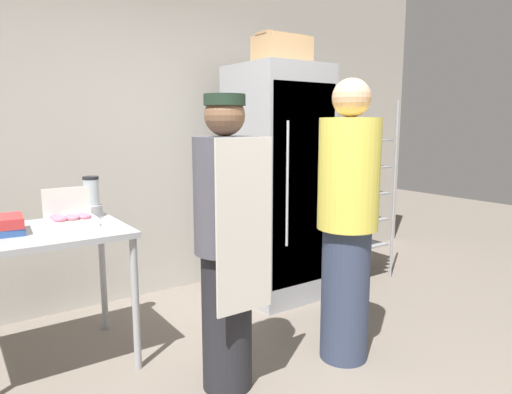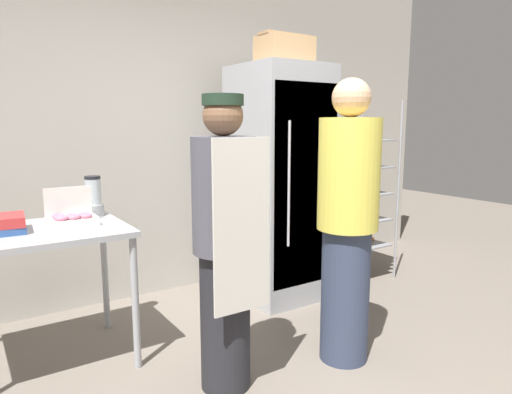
# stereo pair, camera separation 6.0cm
# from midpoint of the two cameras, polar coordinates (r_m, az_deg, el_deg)

# --- Properties ---
(back_wall) EXTENTS (6.40, 0.12, 3.07)m
(back_wall) POSITION_cam_midpoint_polar(r_m,az_deg,el_deg) (4.08, -12.89, 9.63)
(back_wall) COLOR #ADA89E
(back_wall) RESTS_ON ground_plane
(refrigerator) EXTENTS (0.68, 0.75, 1.96)m
(refrigerator) POSITION_cam_midpoint_polar(r_m,az_deg,el_deg) (3.89, 2.20, 1.66)
(refrigerator) COLOR #9EA0A5
(refrigerator) RESTS_ON ground_plane
(baking_rack) EXTENTS (0.58, 0.52, 1.70)m
(baking_rack) POSITION_cam_midpoint_polar(r_m,az_deg,el_deg) (4.47, 11.81, 0.60)
(baking_rack) COLOR #93969B
(baking_rack) RESTS_ON ground_plane
(prep_counter) EXTENTS (1.08, 0.74, 0.86)m
(prep_counter) POSITION_cam_midpoint_polar(r_m,az_deg,el_deg) (3.01, -26.85, -5.71)
(prep_counter) COLOR #9EA0A5
(prep_counter) RESTS_ON ground_plane
(donut_box) EXTENTS (0.29, 0.19, 0.23)m
(donut_box) POSITION_cam_midpoint_polar(r_m,az_deg,el_deg) (3.03, -22.70, -2.56)
(donut_box) COLOR silver
(donut_box) RESTS_ON prep_counter
(blender_pitcher) EXTENTS (0.13, 0.13, 0.27)m
(blender_pitcher) POSITION_cam_midpoint_polar(r_m,az_deg,el_deg) (3.28, -20.34, -0.21)
(blender_pitcher) COLOR #99999E
(blender_pitcher) RESTS_ON prep_counter
(cardboard_storage_box) EXTENTS (0.43, 0.29, 0.24)m
(cardboard_storage_box) POSITION_cam_midpoint_polar(r_m,az_deg,el_deg) (3.86, 2.82, 17.88)
(cardboard_storage_box) COLOR tan
(cardboard_storage_box) RESTS_ON refrigerator
(person_baker) EXTENTS (0.35, 0.36, 1.64)m
(person_baker) POSITION_cam_midpoint_polar(r_m,az_deg,el_deg) (2.50, -4.39, -5.55)
(person_baker) COLOR #232328
(person_baker) RESTS_ON ground_plane
(person_customer) EXTENTS (0.37, 0.37, 1.75)m
(person_customer) POSITION_cam_midpoint_polar(r_m,az_deg,el_deg) (2.85, 10.77, -2.98)
(person_customer) COLOR #333D56
(person_customer) RESTS_ON ground_plane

